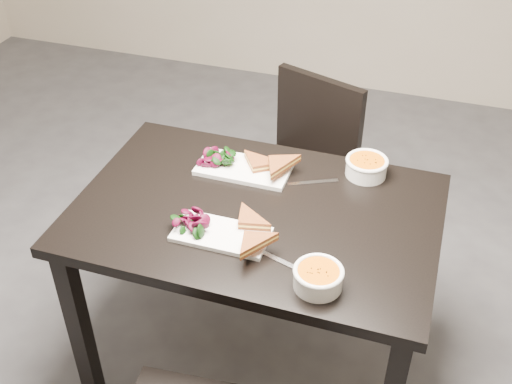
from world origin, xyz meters
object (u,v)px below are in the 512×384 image
table (256,232)px  soup_bowl_far (366,166)px  chair_far (303,162)px  soup_bowl_near (318,277)px  plate_far (244,169)px  plate_near (221,234)px

table → soup_bowl_far: size_ratio=7.98×
chair_far → soup_bowl_near: chair_far is taller
table → soup_bowl_far: bearing=44.8°
table → soup_bowl_near: soup_bowl_near is taller
chair_far → soup_bowl_near: 1.07m
soup_bowl_far → chair_far: bearing=129.3°
soup_bowl_near → plate_far: bearing=129.0°
soup_bowl_near → plate_near: bearing=160.7°
plate_near → soup_bowl_far: size_ratio=1.99×
table → plate_far: bearing=119.5°
soup_bowl_near → plate_far: (-0.39, 0.48, -0.03)m
chair_far → plate_far: 0.58m
chair_far → plate_far: (-0.10, -0.50, 0.27)m
plate_near → soup_bowl_near: 0.36m
table → soup_bowl_near: bearing=-45.6°
plate_near → plate_far: (-0.05, 0.36, 0.00)m
table → soup_bowl_far: 0.46m
chair_far → soup_bowl_far: bearing=-30.9°
chair_far → plate_near: chair_far is taller
soup_bowl_far → table: bearing=-135.2°
plate_near → chair_far: bearing=86.8°
soup_bowl_near → table: bearing=134.4°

